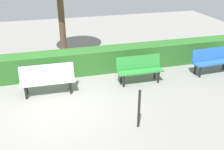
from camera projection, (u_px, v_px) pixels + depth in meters
name	position (u px, v px, depth m)	size (l,w,h in m)	color
ground_plane	(58.00, 106.00, 7.15)	(21.32, 21.32, 0.00)	gray
bench_blue	(212.00, 60.00, 8.94)	(1.51, 0.53, 0.86)	blue
bench_green	(139.00, 68.00, 8.28)	(1.48, 0.48, 0.86)	#2D8C38
bench_white	(47.00, 78.00, 7.62)	(1.59, 0.50, 0.86)	white
hedge_row	(88.00, 61.00, 9.01)	(17.32, 0.70, 0.82)	#2D6B28
railing_post_mid	(139.00, 109.00, 6.08)	(0.06, 0.06, 1.00)	black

